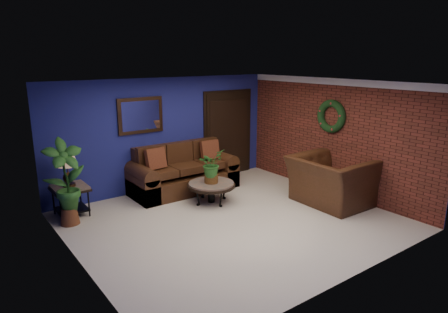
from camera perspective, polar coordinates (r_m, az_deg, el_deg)
floor at (r=7.45m, az=1.27°, el=-9.18°), size 5.50×5.50×0.00m
wall_back at (r=9.11m, az=-8.37°, el=3.24°), size 5.50×0.04×2.50m
wall_left at (r=5.85m, az=-20.55°, el=-3.69°), size 0.04×5.00×2.50m
wall_right_brick at (r=8.97m, az=15.37°, el=2.71°), size 0.04×5.00×2.50m
ceiling at (r=6.86m, az=1.38°, el=10.38°), size 5.50×5.00×0.02m
crown_molding at (r=8.79m, az=15.76°, el=10.24°), size 0.03×5.00×0.14m
wall_mirror at (r=8.74m, az=-11.83°, el=5.76°), size 1.02×0.06×0.77m
closet_door at (r=10.05m, az=0.58°, el=3.25°), size 1.44×0.06×2.18m
wreath at (r=8.87m, az=15.07°, el=5.57°), size 0.16×0.72×0.72m
sofa at (r=9.05m, az=-6.03°, el=-2.62°), size 2.38×1.03×1.07m
coffee_table at (r=8.24m, az=-1.83°, el=-4.13°), size 0.99×0.99×0.42m
end_table at (r=8.09m, az=-21.13°, el=-4.87°), size 0.64×0.64×0.58m
table_lamp at (r=7.94m, az=-21.47°, el=-1.13°), size 0.38×0.38×0.63m
side_chair at (r=9.04m, az=-6.04°, el=-1.75°), size 0.41×0.41×0.86m
armchair at (r=8.41m, az=14.99°, el=-3.38°), size 1.35×1.53×0.97m
coffee_plant at (r=8.11m, az=-1.86°, el=-1.22°), size 0.62×0.58×0.69m
floor_plant at (r=9.23m, az=10.69°, el=-2.19°), size 0.39×0.34×0.77m
tall_plant at (r=7.56m, az=-21.66°, el=-2.94°), size 0.75×0.55×1.58m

